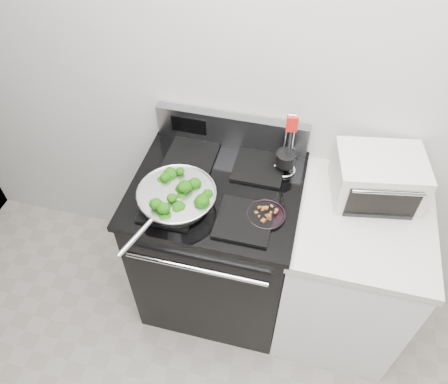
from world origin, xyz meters
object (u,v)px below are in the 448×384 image
(bacon_plate, at_px, (266,213))
(utensil_holder, at_px, (285,161))
(toaster_oven, at_px, (378,177))
(skillet, at_px, (177,197))
(gas_range, at_px, (218,244))

(bacon_plate, xyz_separation_m, utensil_holder, (0.03, 0.30, 0.04))
(utensil_holder, relative_size, toaster_oven, 0.78)
(skillet, bearing_deg, bacon_plate, 23.35)
(gas_range, height_order, skillet, gas_range)
(gas_range, height_order, utensil_holder, utensil_holder)
(gas_range, height_order, bacon_plate, gas_range)
(toaster_oven, bearing_deg, gas_range, -177.54)
(gas_range, distance_m, toaster_oven, 0.91)
(bacon_plate, relative_size, utensil_holder, 0.52)
(gas_range, bearing_deg, toaster_oven, 12.32)
(gas_range, relative_size, utensil_holder, 3.41)
(bacon_plate, bearing_deg, skillet, -174.45)
(gas_range, distance_m, utensil_holder, 0.62)
(bacon_plate, distance_m, utensil_holder, 0.30)
(gas_range, bearing_deg, skillet, -131.46)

